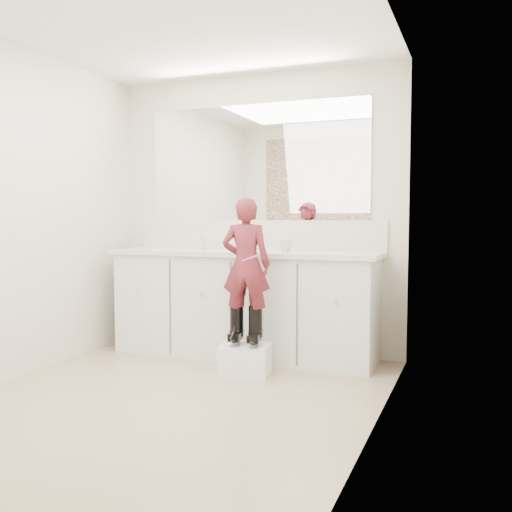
% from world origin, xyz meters
% --- Properties ---
extents(floor, '(3.00, 3.00, 0.00)m').
position_xyz_m(floor, '(0.00, 0.00, 0.00)').
color(floor, '#8D775C').
rests_on(floor, ground).
extents(ceiling, '(3.00, 3.00, 0.00)m').
position_xyz_m(ceiling, '(0.00, 0.00, 2.40)').
color(ceiling, white).
rests_on(ceiling, wall_back).
extents(wall_back, '(2.60, 0.00, 2.60)m').
position_xyz_m(wall_back, '(0.00, 1.50, 1.20)').
color(wall_back, beige).
rests_on(wall_back, floor).
extents(wall_left, '(0.00, 3.00, 3.00)m').
position_xyz_m(wall_left, '(-1.30, 0.00, 1.20)').
color(wall_left, beige).
rests_on(wall_left, floor).
extents(wall_right, '(0.00, 3.00, 3.00)m').
position_xyz_m(wall_right, '(1.30, 0.00, 1.20)').
color(wall_right, beige).
rests_on(wall_right, floor).
extents(vanity_cabinet, '(2.20, 0.55, 0.85)m').
position_xyz_m(vanity_cabinet, '(0.00, 1.23, 0.42)').
color(vanity_cabinet, silver).
rests_on(vanity_cabinet, floor).
extents(countertop, '(2.28, 0.58, 0.04)m').
position_xyz_m(countertop, '(0.00, 1.21, 0.87)').
color(countertop, beige).
rests_on(countertop, vanity_cabinet).
extents(backsplash, '(2.28, 0.03, 0.25)m').
position_xyz_m(backsplash, '(0.00, 1.49, 1.02)').
color(backsplash, beige).
rests_on(backsplash, countertop).
extents(mirror, '(2.00, 0.02, 1.00)m').
position_xyz_m(mirror, '(0.00, 1.49, 1.64)').
color(mirror, white).
rests_on(mirror, wall_back).
extents(faucet, '(0.08, 0.08, 0.10)m').
position_xyz_m(faucet, '(0.00, 1.38, 0.94)').
color(faucet, silver).
rests_on(faucet, countertop).
extents(cup, '(0.11, 0.11, 0.10)m').
position_xyz_m(cup, '(0.39, 1.15, 0.94)').
color(cup, beige).
rests_on(cup, countertop).
extents(soap_bottle, '(0.09, 0.09, 0.17)m').
position_xyz_m(soap_bottle, '(-0.38, 1.17, 0.98)').
color(soap_bottle, beige).
rests_on(soap_bottle, countertop).
extents(step_stool, '(0.40, 0.35, 0.23)m').
position_xyz_m(step_stool, '(0.23, 0.69, 0.11)').
color(step_stool, white).
rests_on(step_stool, floor).
extents(boot_left, '(0.14, 0.21, 0.29)m').
position_xyz_m(boot_left, '(0.16, 0.71, 0.37)').
color(boot_left, black).
rests_on(boot_left, step_stool).
extents(boot_right, '(0.14, 0.21, 0.29)m').
position_xyz_m(boot_right, '(0.31, 0.71, 0.37)').
color(boot_right, black).
rests_on(boot_right, step_stool).
extents(toddler, '(0.40, 0.29, 0.99)m').
position_xyz_m(toddler, '(0.23, 0.71, 0.82)').
color(toddler, '#B03647').
rests_on(toddler, step_stool).
extents(toothbrush, '(0.14, 0.04, 0.06)m').
position_xyz_m(toothbrush, '(0.30, 0.63, 0.88)').
color(toothbrush, '#DC559E').
rests_on(toothbrush, toddler).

